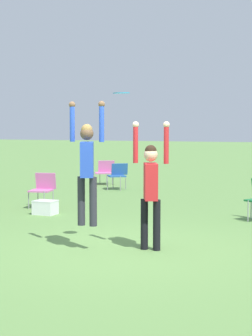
{
  "coord_description": "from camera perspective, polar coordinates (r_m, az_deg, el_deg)",
  "views": [
    {
      "loc": [
        3.47,
        -8.2,
        1.99
      ],
      "look_at": [
        0.02,
        0.28,
        1.3
      ],
      "focal_mm": 60.0,
      "sensor_mm": 36.0,
      "label": 1
    }
  ],
  "objects": [
    {
      "name": "camping_chair_1",
      "position": [
        17.5,
        -0.84,
        -0.59
      ],
      "size": [
        0.71,
        0.78,
        0.81
      ],
      "rotation": [
        0.0,
        0.0,
        3.75
      ],
      "color": "gray",
      "rests_on": "ground_plane"
    },
    {
      "name": "camping_chair_3",
      "position": [
        19.0,
        -2.2,
        -0.26
      ],
      "size": [
        0.75,
        0.81,
        0.8
      ],
      "rotation": [
        0.0,
        0.0,
        3.63
      ],
      "color": "gray",
      "rests_on": "ground_plane"
    },
    {
      "name": "frisbee",
      "position": [
        8.99,
        -0.48,
        7.64
      ],
      "size": [
        0.27,
        0.27,
        0.03
      ],
      "color": "#2D9EDB"
    },
    {
      "name": "ground_plane",
      "position": [
        9.12,
        -0.8,
        -8.29
      ],
      "size": [
        120.0,
        120.0,
        0.0
      ],
      "primitive_type": "plane",
      "color": "#608C47"
    },
    {
      "name": "cooler_box",
      "position": [
        12.76,
        -8.2,
        -3.98
      ],
      "size": [
        0.49,
        0.39,
        0.32
      ],
      "color": "white",
      "rests_on": "ground_plane"
    },
    {
      "name": "person_defending",
      "position": [
        8.94,
        2.52,
        -1.48
      ],
      "size": [
        0.62,
        0.51,
        2.06
      ],
      "rotation": [
        0.0,
        0.0,
        -1.15
      ],
      "color": "black",
      "rests_on": "ground_plane"
    },
    {
      "name": "camping_chair_0",
      "position": [
        13.75,
        -8.44,
        -1.93
      ],
      "size": [
        0.6,
        0.63,
        0.84
      ],
      "rotation": [
        0.0,
        0.0,
        3.35
      ],
      "color": "gray",
      "rests_on": "ground_plane"
    },
    {
      "name": "person_jumping",
      "position": [
        8.9,
        -3.99,
        0.74
      ],
      "size": [
        0.62,
        0.51,
        1.98
      ],
      "rotation": [
        0.0,
        0.0,
        1.99
      ],
      "color": "#2D2D38",
      "rests_on": "ground_plane"
    }
  ]
}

